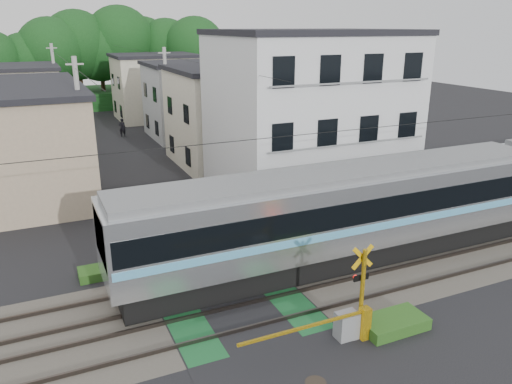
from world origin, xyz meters
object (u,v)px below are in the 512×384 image
crossing_signal_near (350,319)px  crossing_signal_far (138,256)px  pedestrian (122,128)px  manhole_cover (316,383)px  apartment_block (308,116)px

crossing_signal_near → crossing_signal_far: 8.95m
crossing_signal_far → pedestrian: (4.05, 26.48, 0.11)m
crossing_signal_near → pedestrian: bearing=91.9°
crossing_signal_near → crossing_signal_far: size_ratio=1.00×
crossing_signal_near → pedestrian: crossing_signal_near is taller
crossing_signal_far → manhole_cover: 9.27m
crossing_signal_far → apartment_block: bearing=27.8°
crossing_signal_far → pedestrian: 26.78m
crossing_signal_far → apartment_block: 13.14m
manhole_cover → crossing_signal_far: bearing=109.6°
apartment_block → crossing_signal_near: bearing=-114.2°
crossing_signal_near → pedestrian: size_ratio=2.88×
crossing_signal_near → manhole_cover: (-2.07, -1.40, -0.70)m
crossing_signal_near → apartment_block: apartment_block is taller
crossing_signal_far → crossing_signal_near: bearing=-54.7°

